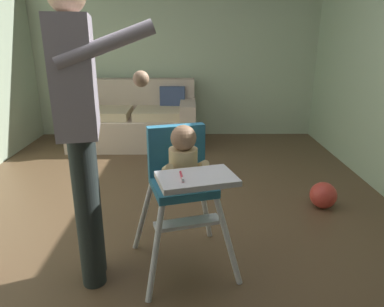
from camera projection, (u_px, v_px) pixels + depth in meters
ground at (163, 244)px, 2.63m from camera, size 5.63×7.40×0.10m
wall_far at (175, 45)px, 4.98m from camera, size 4.83×0.06×2.59m
couch at (135, 120)px, 4.79m from camera, size 1.66×0.86×0.86m
high_chair at (183, 172)px, 2.11m from camera, size 0.74×0.83×0.95m
adult_standing at (81, 124)px, 1.90m from camera, size 0.58×0.50×1.71m
toy_ball at (323, 195)px, 3.05m from camera, size 0.23×0.23×0.23m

